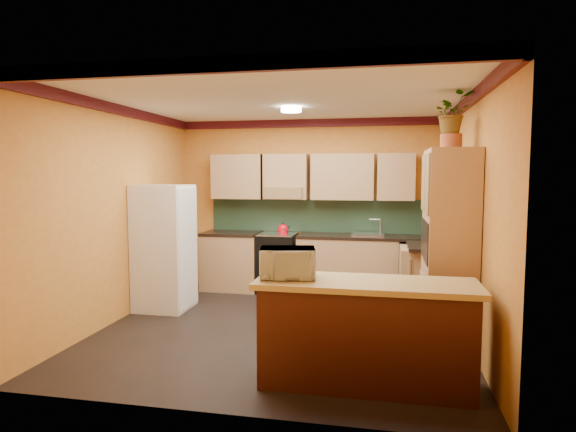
% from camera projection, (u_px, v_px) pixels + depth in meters
% --- Properties ---
extents(room_shell, '(4.24, 4.24, 2.72)m').
position_uv_depth(room_shell, '(288.00, 154.00, 5.84)').
color(room_shell, black).
rests_on(room_shell, ground).
extents(base_cabinets_back, '(3.65, 0.60, 0.88)m').
position_uv_depth(base_cabinets_back, '(317.00, 265.00, 7.44)').
color(base_cabinets_back, tan).
rests_on(base_cabinets_back, ground).
extents(countertop_back, '(3.65, 0.62, 0.04)m').
position_uv_depth(countertop_back, '(317.00, 235.00, 7.40)').
color(countertop_back, black).
rests_on(countertop_back, base_cabinets_back).
extents(stove, '(0.58, 0.58, 0.91)m').
position_uv_depth(stove, '(277.00, 263.00, 7.56)').
color(stove, black).
rests_on(stove, ground).
extents(kettle, '(0.22, 0.22, 0.18)m').
position_uv_depth(kettle, '(283.00, 229.00, 7.44)').
color(kettle, red).
rests_on(kettle, stove).
extents(sink, '(0.48, 0.40, 0.03)m').
position_uv_depth(sink, '(368.00, 234.00, 7.24)').
color(sink, silver).
rests_on(sink, countertop_back).
extents(base_cabinets_right, '(0.60, 0.80, 0.88)m').
position_uv_depth(base_cabinets_right, '(431.00, 281.00, 6.30)').
color(base_cabinets_right, tan).
rests_on(base_cabinets_right, ground).
extents(countertop_right, '(0.62, 0.80, 0.04)m').
position_uv_depth(countertop_right, '(432.00, 247.00, 6.26)').
color(countertop_right, black).
rests_on(countertop_right, base_cabinets_right).
extents(fridge, '(0.68, 0.66, 1.70)m').
position_uv_depth(fridge, '(164.00, 247.00, 6.54)').
color(fridge, white).
rests_on(fridge, ground).
extents(pantry, '(0.48, 0.90, 2.10)m').
position_uv_depth(pantry, '(448.00, 250.00, 5.05)').
color(pantry, tan).
rests_on(pantry, ground).
extents(fern_pot, '(0.22, 0.22, 0.16)m').
position_uv_depth(fern_pot, '(451.00, 142.00, 5.00)').
color(fern_pot, '#AA4D29').
rests_on(fern_pot, pantry).
extents(fern, '(0.48, 0.45, 0.43)m').
position_uv_depth(fern, '(452.00, 113.00, 4.97)').
color(fern, tan).
rests_on(fern, fern_pot).
extents(breakfast_bar, '(1.80, 0.55, 0.88)m').
position_uv_depth(breakfast_bar, '(365.00, 337.00, 4.17)').
color(breakfast_bar, '#441C0F').
rests_on(breakfast_bar, ground).
extents(bar_top, '(1.90, 0.65, 0.05)m').
position_uv_depth(bar_top, '(366.00, 284.00, 4.13)').
color(bar_top, tan).
rests_on(bar_top, breakfast_bar).
extents(microwave, '(0.54, 0.41, 0.27)m').
position_uv_depth(microwave, '(287.00, 263.00, 4.25)').
color(microwave, white).
rests_on(microwave, bar_top).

